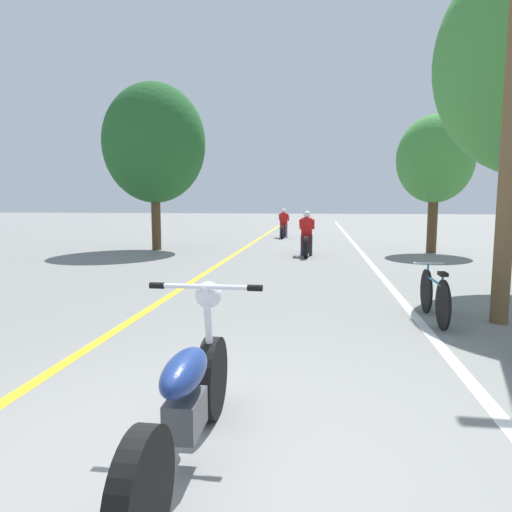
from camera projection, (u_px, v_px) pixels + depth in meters
ground_plane at (167, 468)px, 2.95m from camera, size 120.00×120.00×0.00m
lane_stripe_center at (236, 253)px, 14.98m from camera, size 0.14×48.00×0.01m
lane_stripe_edge at (364, 255)px, 14.43m from camera, size 0.14×48.00×0.01m
roadside_tree_right_far at (435, 160)px, 14.89m from camera, size 2.48×2.23×4.50m
roadside_tree_left at (154, 144)px, 15.71m from camera, size 3.55×3.19×5.73m
motorcycle_foreground at (187, 399)px, 2.92m from camera, size 0.85×2.11×1.11m
motorcycle_rider_lead at (307, 239)px, 14.34m from camera, size 0.50×2.03×1.41m
motorcycle_rider_far at (284, 227)px, 21.44m from camera, size 0.50×2.10×1.36m
bicycle_parked at (434, 296)px, 6.53m from camera, size 0.44×1.63×0.79m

